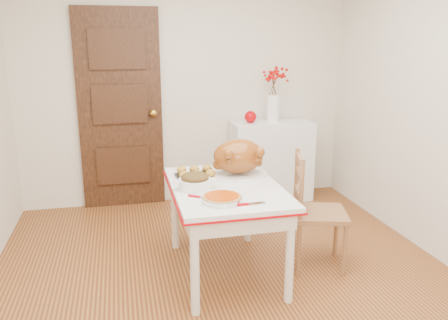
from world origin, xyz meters
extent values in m
cube|color=#522511|center=(0.00, 0.00, 0.00)|extent=(3.50, 4.00, 0.00)
cube|color=beige|center=(0.00, 2.00, 1.25)|extent=(3.50, 0.00, 2.50)
cube|color=beige|center=(0.00, -2.00, 1.25)|extent=(3.50, 0.00, 2.50)
cube|color=black|center=(-0.70, 1.97, 1.03)|extent=(0.85, 0.06, 2.06)
cube|color=white|center=(0.90, 1.78, 0.44)|extent=(0.88, 0.39, 0.88)
sphere|color=#A60005|center=(0.65, 1.78, 0.94)|extent=(0.13, 0.13, 0.13)
cylinder|color=#AD3402|center=(-0.09, -0.06, 0.73)|extent=(0.32, 0.32, 0.06)
cylinder|color=white|center=(0.08, 0.74, 0.76)|extent=(0.08, 0.08, 0.12)
camera|label=1|loc=(-0.72, -2.81, 1.73)|focal=36.28mm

